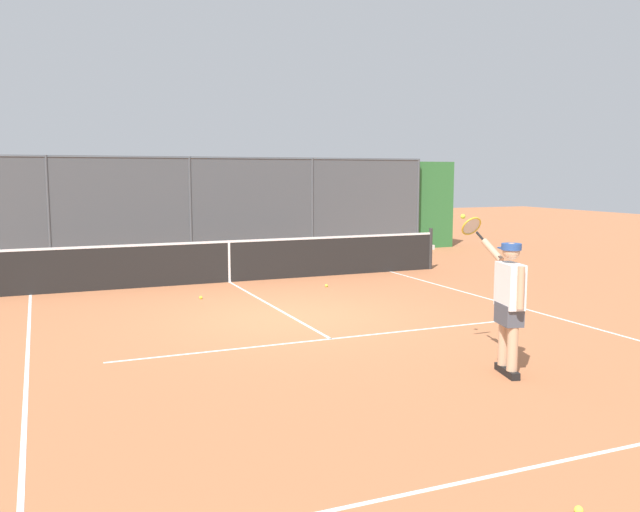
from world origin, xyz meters
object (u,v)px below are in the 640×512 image
(tennis_player, at_px, (508,298))
(tennis_ball_mid_court, at_px, (326,286))
(tennis_ball_near_net, at_px, (201,297))
(tennis_ball_near_baseline, at_px, (579,510))

(tennis_player, height_order, tennis_ball_mid_court, tennis_player)
(tennis_player, bearing_deg, tennis_ball_near_net, 34.35)
(tennis_ball_near_net, distance_m, tennis_ball_near_baseline, 9.43)
(tennis_ball_near_net, distance_m, tennis_ball_mid_court, 2.88)
(tennis_player, relative_size, tennis_ball_mid_court, 29.32)
(tennis_ball_mid_court, bearing_deg, tennis_ball_near_net, 6.39)
(tennis_ball_near_baseline, bearing_deg, tennis_ball_near_net, -86.09)
(tennis_player, relative_size, tennis_ball_near_net, 29.32)
(tennis_ball_mid_court, height_order, tennis_ball_near_baseline, same)
(tennis_ball_mid_court, distance_m, tennis_ball_near_baseline, 9.97)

